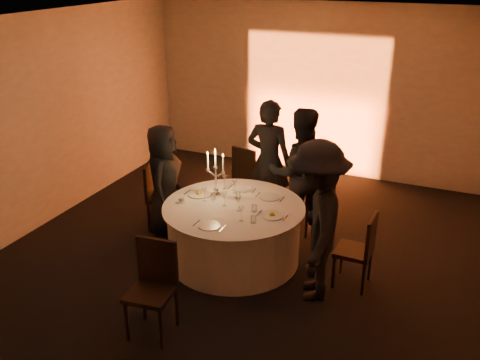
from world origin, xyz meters
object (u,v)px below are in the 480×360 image
at_px(banquet_table, 234,233).
at_px(guest_right, 316,222).
at_px(candelabra, 216,179).
at_px(guest_back_left, 269,161).
at_px(chair_right, 361,247).
at_px(coffee_cup, 181,200).
at_px(chair_back_right, 318,200).
at_px(guest_left, 164,180).
at_px(chair_back_left, 248,173).
at_px(chair_front, 154,282).
at_px(chair_left, 157,191).
at_px(guest_back_right, 300,173).

height_order(banquet_table, guest_right, guest_right).
bearing_deg(candelabra, guest_back_left, 73.17).
distance_m(chair_right, coffee_cup, 2.30).
bearing_deg(guest_right, coffee_cup, -111.88).
bearing_deg(chair_back_right, guest_right, 71.90).
xyz_separation_m(chair_right, guest_left, (-2.83, 0.30, 0.27)).
bearing_deg(chair_back_left, candelabra, 109.36).
bearing_deg(banquet_table, guest_back_left, 90.91).
bearing_deg(chair_front, chair_left, 114.76).
distance_m(chair_back_right, guest_right, 1.55).
distance_m(chair_left, guest_right, 2.69).
distance_m(chair_right, guest_right, 0.72).
height_order(guest_back_right, candelabra, guest_back_right).
bearing_deg(banquet_table, chair_front, -96.62).
bearing_deg(chair_right, chair_left, -95.53).
relative_size(banquet_table, chair_back_left, 1.80).
bearing_deg(guest_right, chair_right, 113.80).
height_order(chair_back_left, guest_back_left, guest_back_left).
bearing_deg(chair_left, guest_right, -125.72).
bearing_deg(chair_right, guest_left, -94.38).
height_order(guest_back_left, candelabra, guest_back_left).
bearing_deg(candelabra, coffee_cup, -130.76).
xyz_separation_m(chair_back_right, guest_back_left, (-0.81, 0.19, 0.39)).
bearing_deg(guest_left, guest_back_left, -67.56).
height_order(chair_left, guest_right, guest_right).
distance_m(chair_back_left, guest_left, 1.46).
bearing_deg(coffee_cup, guest_right, -5.75).
height_order(guest_right, coffee_cup, guest_right).
distance_m(chair_front, guest_back_right, 2.77).
relative_size(coffee_cup, candelabra, 0.17).
distance_m(chair_back_left, guest_right, 2.53).
height_order(chair_right, coffee_cup, chair_right).
bearing_deg(banquet_table, candelabra, 148.69).
bearing_deg(guest_right, guest_back_right, -171.79).
distance_m(guest_left, coffee_cup, 0.75).
distance_m(guest_back_right, coffee_cup, 1.70).
xyz_separation_m(chair_back_right, candelabra, (-1.14, -0.90, 0.47)).
bearing_deg(chair_back_left, chair_front, 109.68).
xyz_separation_m(chair_back_right, chair_front, (-0.97, -2.72, 0.05)).
relative_size(chair_back_right, chair_right, 1.00).
xyz_separation_m(coffee_cup, candelabra, (0.31, 0.36, 0.20)).
bearing_deg(chair_right, guest_right, -48.31).
relative_size(guest_left, candelabra, 2.44).
bearing_deg(guest_right, chair_left, -122.78).
bearing_deg(chair_left, guest_left, -133.41).
xyz_separation_m(chair_back_right, coffee_cup, (-1.45, -1.26, 0.27)).
distance_m(chair_right, guest_back_right, 1.53).
bearing_deg(candelabra, chair_back_right, 38.31).
bearing_deg(banquet_table, chair_back_right, 54.67).
relative_size(chair_left, chair_front, 0.96).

